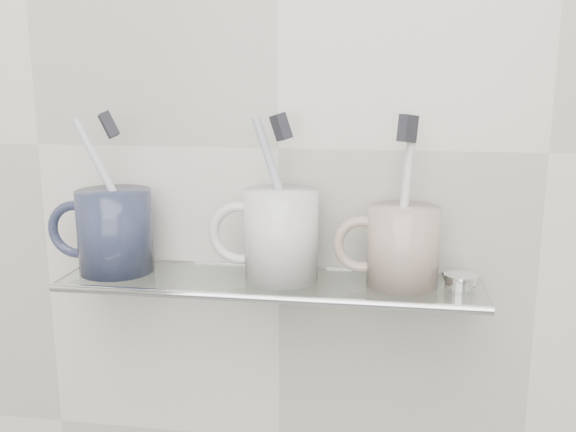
% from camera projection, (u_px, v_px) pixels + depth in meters
% --- Properties ---
extents(wall_back, '(2.50, 0.00, 2.50)m').
position_uv_depth(wall_back, '(278.00, 148.00, 0.79)').
color(wall_back, beige).
rests_on(wall_back, ground).
extents(shelf_glass, '(0.50, 0.12, 0.01)m').
position_uv_depth(shelf_glass, '(270.00, 283.00, 0.77)').
color(shelf_glass, silver).
rests_on(shelf_glass, wall_back).
extents(shelf_rail, '(0.50, 0.01, 0.01)m').
position_uv_depth(shelf_rail, '(261.00, 298.00, 0.71)').
color(shelf_rail, silver).
rests_on(shelf_rail, shelf_glass).
extents(bracket_left, '(0.02, 0.03, 0.02)m').
position_uv_depth(bracket_left, '(120.00, 272.00, 0.85)').
color(bracket_left, silver).
rests_on(bracket_left, wall_back).
extents(bracket_right, '(0.02, 0.03, 0.02)m').
position_uv_depth(bracket_right, '(446.00, 287.00, 0.78)').
color(bracket_right, silver).
rests_on(bracket_right, wall_back).
extents(mug_left, '(0.12, 0.12, 0.10)m').
position_uv_depth(mug_left, '(115.00, 231.00, 0.79)').
color(mug_left, '#1C223A').
rests_on(mug_left, shelf_glass).
extents(mug_left_handle, '(0.07, 0.01, 0.07)m').
position_uv_depth(mug_left_handle, '(76.00, 230.00, 0.80)').
color(mug_left_handle, '#1C223A').
rests_on(mug_left_handle, mug_left).
extents(toothbrush_left, '(0.09, 0.02, 0.18)m').
position_uv_depth(toothbrush_left, '(113.00, 191.00, 0.78)').
color(toothbrush_left, silver).
rests_on(toothbrush_left, mug_left).
extents(bristles_left, '(0.03, 0.03, 0.04)m').
position_uv_depth(bristles_left, '(109.00, 125.00, 0.76)').
color(bristles_left, '#212228').
rests_on(bristles_left, toothbrush_left).
extents(mug_center, '(0.10, 0.10, 0.11)m').
position_uv_depth(mug_center, '(281.00, 235.00, 0.76)').
color(mug_center, silver).
rests_on(mug_center, shelf_glass).
extents(mug_center_handle, '(0.08, 0.01, 0.08)m').
position_uv_depth(mug_center_handle, '(240.00, 233.00, 0.76)').
color(mug_center_handle, silver).
rests_on(mug_center_handle, mug_center).
extents(toothbrush_center, '(0.07, 0.01, 0.19)m').
position_uv_depth(toothbrush_center, '(281.00, 196.00, 0.75)').
color(toothbrush_center, '#9BA3B5').
rests_on(toothbrush_center, mug_center).
extents(bristles_center, '(0.03, 0.02, 0.04)m').
position_uv_depth(bristles_center, '(281.00, 127.00, 0.73)').
color(bristles_center, '#212228').
rests_on(bristles_center, toothbrush_center).
extents(mug_right, '(0.09, 0.09, 0.09)m').
position_uv_depth(mug_right, '(403.00, 246.00, 0.74)').
color(mug_right, silver).
rests_on(mug_right, shelf_glass).
extents(mug_right_handle, '(0.07, 0.01, 0.07)m').
position_uv_depth(mug_right_handle, '(362.00, 245.00, 0.74)').
color(mug_right_handle, silver).
rests_on(mug_right_handle, mug_right).
extents(toothbrush_right, '(0.03, 0.04, 0.19)m').
position_uv_depth(toothbrush_right, '(405.00, 199.00, 0.73)').
color(toothbrush_right, silver).
rests_on(toothbrush_right, mug_right).
extents(bristles_right, '(0.02, 0.03, 0.03)m').
position_uv_depth(bristles_right, '(408.00, 128.00, 0.71)').
color(bristles_right, '#212228').
rests_on(bristles_right, toothbrush_right).
extents(chrome_cap, '(0.04, 0.04, 0.02)m').
position_uv_depth(chrome_cap, '(461.00, 281.00, 0.74)').
color(chrome_cap, silver).
rests_on(chrome_cap, shelf_glass).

